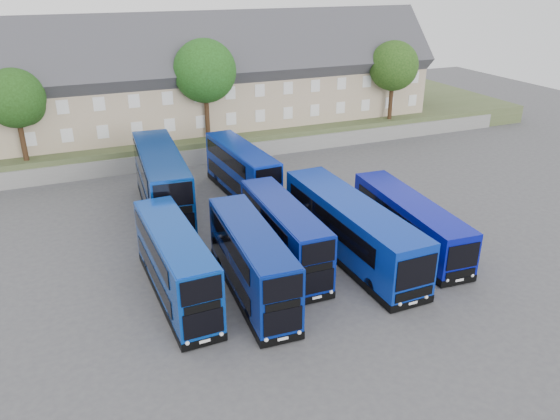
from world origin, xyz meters
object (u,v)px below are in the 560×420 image
(dd_front_mid, at_px, (252,263))
(dd_front_left, at_px, (176,265))
(tree_west, at_px, (17,100))
(tree_mid, at_px, (206,73))
(tree_far, at_px, (404,52))
(tree_east, at_px, (394,68))
(coach_east_a, at_px, (351,230))

(dd_front_mid, bearing_deg, dd_front_left, 164.23)
(tree_west, bearing_deg, dd_front_mid, -64.55)
(dd_front_mid, distance_m, tree_mid, 25.62)
(tree_far, bearing_deg, dd_front_left, -139.36)
(tree_east, bearing_deg, tree_far, 49.40)
(dd_front_mid, bearing_deg, tree_far, 48.04)
(dd_front_mid, xyz_separation_m, tree_east, (24.60, 23.95, 5.44))
(dd_front_left, relative_size, tree_east, 1.25)
(dd_front_mid, height_order, tree_mid, tree_mid)
(dd_front_left, distance_m, tree_mid, 25.40)
(dd_front_left, distance_m, tree_far, 45.87)
(tree_east, bearing_deg, tree_mid, 178.57)
(coach_east_a, bearing_deg, dd_front_left, -178.37)
(dd_front_left, height_order, tree_mid, tree_mid)
(dd_front_left, bearing_deg, coach_east_a, 0.98)
(tree_far, bearing_deg, tree_west, -170.54)
(dd_front_mid, relative_size, tree_far, 1.17)
(tree_mid, relative_size, tree_east, 1.12)
(coach_east_a, height_order, tree_mid, tree_mid)
(tree_west, xyz_separation_m, tree_far, (42.00, 7.00, 0.68))
(dd_front_left, distance_m, tree_east, 36.82)
(coach_east_a, distance_m, tree_east, 28.63)
(dd_front_left, relative_size, dd_front_mid, 1.00)
(coach_east_a, bearing_deg, tree_far, 50.20)
(dd_front_mid, distance_m, tree_west, 27.01)
(coach_east_a, distance_m, tree_far, 37.76)
(dd_front_mid, height_order, coach_east_a, dd_front_mid)
(tree_mid, bearing_deg, tree_west, -178.21)
(tree_east, relative_size, tree_far, 0.94)
(coach_east_a, relative_size, tree_east, 1.65)
(dd_front_mid, height_order, tree_east, tree_east)
(tree_west, bearing_deg, tree_mid, 1.79)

